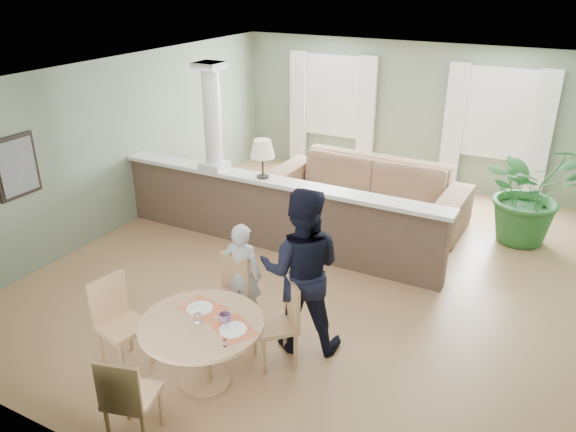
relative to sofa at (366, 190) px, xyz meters
The scene contains 12 objects.
ground 2.01m from the sofa, 87.63° to the right, with size 8.00×8.00×0.00m, color tan.
room_shell 1.88m from the sofa, 87.76° to the right, with size 7.02×8.02×2.71m.
pony_wall 1.99m from the sofa, 117.29° to the right, with size 5.32×0.38×2.70m.
sofa is the anchor object (origin of this frame).
houseplant 2.54m from the sofa, ahead, with size 1.46×1.27×1.62m, color #266128.
dining_table 4.75m from the sofa, 88.92° to the right, with size 1.23×1.23×0.84m.
chair_far_boy 3.79m from the sofa, 93.59° to the right, with size 0.43×0.43×0.90m.
chair_far_man 4.10m from the sofa, 81.70° to the right, with size 0.61×0.61×0.96m.
chair_near 5.70m from the sofa, 90.32° to the right, with size 0.52×0.52×0.94m.
chair_side 4.97m from the sofa, 100.49° to the right, with size 0.53×0.53×1.01m.
child_person 3.63m from the sofa, 92.56° to the right, with size 0.47×0.31×1.29m, color #AAAAB0.
man_person 3.78m from the sofa, 80.11° to the right, with size 0.92×0.72×1.89m, color black.
Camera 1 is at (2.91, -6.45, 3.92)m, focal length 35.00 mm.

